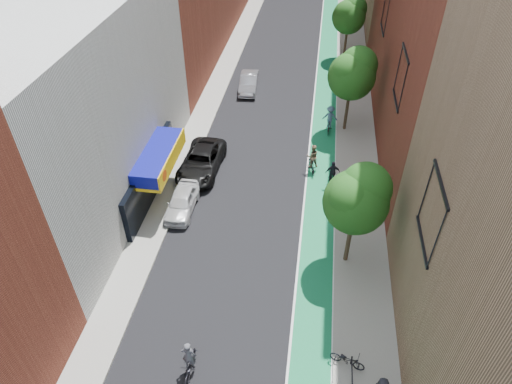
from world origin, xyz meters
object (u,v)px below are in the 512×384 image
at_px(parked_car_black, 201,162).
at_px(parked_car_silver, 249,83).
at_px(cyclist_lane_far, 330,120).
at_px(parked_car_white, 182,202).
at_px(cyclist_lead, 189,363).
at_px(cyclist_lane_near, 312,160).
at_px(cyclist_lane_mid, 332,178).

relative_size(parked_car_black, parked_car_silver, 1.28).
distance_m(parked_car_black, cyclist_lane_far, 10.94).
distance_m(parked_car_white, parked_car_black, 4.25).
height_order(parked_car_black, cyclist_lead, cyclist_lead).
xyz_separation_m(parked_car_black, parked_car_silver, (1.36, 12.60, -0.06)).
distance_m(parked_car_black, cyclist_lane_near, 7.72).
bearing_deg(cyclist_lane_far, parked_car_black, 40.56).
xyz_separation_m(parked_car_white, cyclist_lane_mid, (9.30, 3.73, 0.04)).
xyz_separation_m(parked_car_white, parked_car_silver, (1.60, 16.84, 0.04)).
relative_size(parked_car_white, parked_car_silver, 0.92).
bearing_deg(cyclist_lead, cyclist_lane_mid, -114.11).
distance_m(cyclist_lane_mid, cyclist_lane_far, 7.10).
bearing_deg(parked_car_black, parked_car_white, -91.20).
relative_size(parked_car_white, parked_car_black, 0.72).
height_order(parked_car_silver, cyclist_lane_mid, cyclist_lane_mid).
bearing_deg(parked_car_black, cyclist_lane_mid, -1.25).
distance_m(parked_car_white, cyclist_lane_mid, 10.02).
xyz_separation_m(parked_car_white, cyclist_lane_near, (7.88, 5.33, 0.20)).
distance_m(cyclist_lead, cyclist_lane_near, 16.59).
relative_size(cyclist_lane_mid, cyclist_lane_far, 0.92).
height_order(parked_car_black, cyclist_lane_far, cyclist_lane_far).
bearing_deg(cyclist_lane_far, cyclist_lead, 78.67).
bearing_deg(cyclist_lane_near, parked_car_black, -6.83).
bearing_deg(parked_car_black, cyclist_lead, -76.50).
bearing_deg(parked_car_silver, cyclist_lane_mid, -63.29).
relative_size(cyclist_lead, cyclist_lane_mid, 1.06).
height_order(parked_car_white, parked_car_silver, parked_car_silver).
relative_size(parked_car_black, cyclist_lane_mid, 2.80).
xyz_separation_m(parked_car_silver, cyclist_lead, (1.66, -27.45, -0.02)).
relative_size(parked_car_white, cyclist_lane_near, 1.91).
bearing_deg(parked_car_white, cyclist_lead, -73.18).
relative_size(parked_car_silver, cyclist_lane_far, 2.01).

